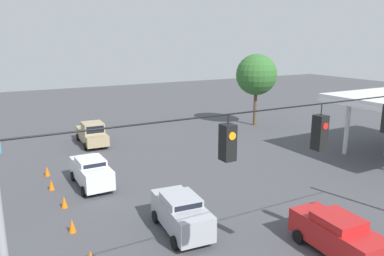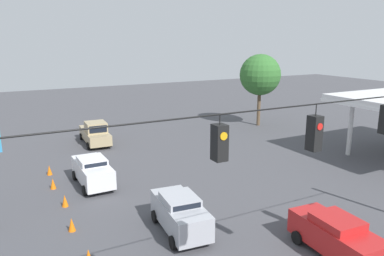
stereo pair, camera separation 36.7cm
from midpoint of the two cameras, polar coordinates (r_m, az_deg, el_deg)
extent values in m
cylinder|color=black|center=(12.36, 23.39, 4.03)|extent=(19.90, 0.04, 0.04)
cube|color=black|center=(11.32, 18.00, -0.68)|extent=(0.32, 0.36, 1.02)
cylinder|color=black|center=(11.18, 18.25, 2.70)|extent=(0.03, 0.03, 0.33)
cylinder|color=red|center=(11.14, 18.79, 0.26)|extent=(0.20, 0.02, 0.20)
cube|color=black|center=(9.25, 4.33, -2.21)|extent=(0.32, 0.36, 0.91)
cylinder|color=black|center=(9.11, 4.39, 1.32)|extent=(0.03, 0.03, 0.25)
cylinder|color=orange|center=(9.05, 5.01, -1.23)|extent=(0.20, 0.02, 0.20)
cube|color=silver|center=(25.40, -15.50, -6.53)|extent=(1.81, 4.59, 1.17)
cube|color=silver|center=(25.16, -15.61, -4.89)|extent=(1.65, 2.03, 0.36)
cube|color=black|center=(24.22, -15.01, -5.56)|extent=(1.42, 0.03, 0.25)
cylinder|color=black|center=(24.07, -16.59, -9.22)|extent=(0.23, 0.64, 0.64)
cylinder|color=black|center=(24.47, -12.51, -8.59)|extent=(0.23, 0.64, 0.64)
cylinder|color=black|center=(26.80, -18.06, -6.99)|extent=(0.23, 0.64, 0.64)
cylinder|color=black|center=(27.16, -14.38, -6.47)|extent=(0.23, 0.64, 0.64)
cube|color=#A8AAB2|center=(18.95, -2.25, -12.98)|extent=(2.14, 4.47, 1.21)
cube|color=#A8AAB2|center=(18.61, -2.27, -10.81)|extent=(1.77, 2.04, 0.36)
cube|color=black|center=(17.80, -1.11, -11.97)|extent=(1.39, 0.15, 0.25)
cylinder|color=black|center=(17.81, -3.23, -17.06)|extent=(0.28, 0.66, 0.64)
cylinder|color=black|center=(18.40, 2.07, -15.97)|extent=(0.28, 0.66, 0.64)
cylinder|color=black|center=(20.15, -6.11, -13.28)|extent=(0.28, 0.66, 0.64)
cylinder|color=black|center=(20.68, -1.39, -12.48)|extent=(0.28, 0.66, 0.64)
cube|color=tan|center=(35.46, -15.31, -1.11)|extent=(2.11, 5.52, 0.90)
cube|color=tan|center=(34.63, -15.18, 0.09)|extent=(1.82, 2.03, 0.90)
cube|color=black|center=(33.68, -14.83, -0.26)|extent=(1.52, 0.08, 0.63)
cylinder|color=black|center=(33.72, -16.23, -2.70)|extent=(0.24, 0.65, 0.64)
cylinder|color=black|center=(34.09, -13.09, -2.34)|extent=(0.24, 0.65, 0.64)
cylinder|color=black|center=(37.10, -17.26, -1.33)|extent=(0.24, 0.65, 0.64)
cylinder|color=black|center=(37.44, -14.40, -1.02)|extent=(0.24, 0.65, 0.64)
cube|color=red|center=(18.27, 20.65, -15.09)|extent=(2.03, 4.49, 1.14)
cube|color=red|center=(17.93, 20.85, -12.98)|extent=(1.74, 2.03, 0.36)
cube|color=black|center=(18.54, 18.66, -11.90)|extent=(1.41, 0.11, 0.25)
cylinder|color=black|center=(19.96, 19.33, -14.29)|extent=(0.26, 0.65, 0.64)
cylinder|color=black|center=(18.87, 15.37, -15.68)|extent=(0.26, 0.65, 0.64)
cone|color=orange|center=(20.09, -18.32, -13.94)|extent=(0.36, 0.36, 0.70)
cone|color=orange|center=(22.89, -19.35, -10.56)|extent=(0.36, 0.36, 0.70)
cone|color=orange|center=(25.69, -21.04, -8.05)|extent=(0.36, 0.36, 0.70)
cone|color=orange|center=(28.33, -21.57, -6.12)|extent=(0.36, 0.36, 0.70)
cylinder|color=silver|center=(33.24, 22.27, 0.21)|extent=(0.36, 0.36, 4.70)
cylinder|color=brown|center=(42.04, 9.36, 3.38)|extent=(0.38, 0.38, 4.39)
sphere|color=#336B2D|center=(41.60, 9.53, 8.02)|extent=(4.45, 4.45, 4.45)
camera|label=1|loc=(0.18, -90.51, -0.12)|focal=35.00mm
camera|label=2|loc=(0.18, 89.49, 0.12)|focal=35.00mm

